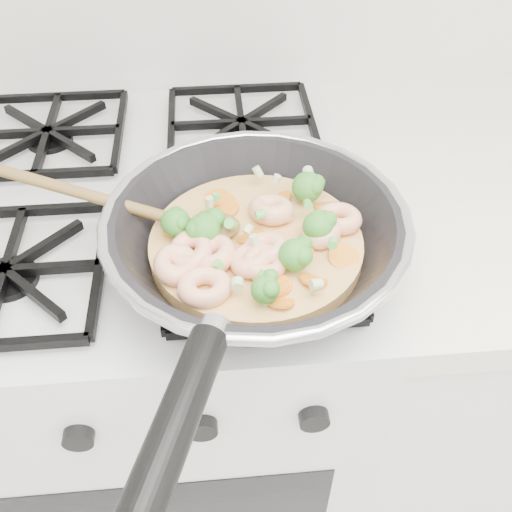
{
  "coord_description": "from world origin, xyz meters",
  "views": [
    {
      "loc": [
        0.1,
        1.05,
        1.41
      ],
      "look_at": [
        0.15,
        1.54,
        0.93
      ],
      "focal_mm": 40.76,
      "sensor_mm": 36.0,
      "label": 1
    }
  ],
  "objects": [
    {
      "name": "stove",
      "position": [
        0.0,
        1.7,
        0.46
      ],
      "size": [
        0.6,
        0.6,
        0.92
      ],
      "color": "white",
      "rests_on": "ground"
    },
    {
      "name": "skillet",
      "position": [
        0.14,
        1.53,
        0.96
      ],
      "size": [
        0.51,
        0.5,
        0.1
      ],
      "rotation": [
        0.0,
        0.0,
        -0.04
      ],
      "color": "black",
      "rests_on": "stove"
    }
  ]
}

